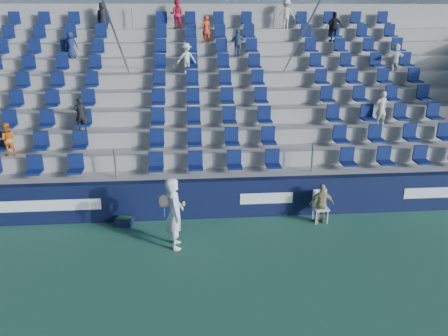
# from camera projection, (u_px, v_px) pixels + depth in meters

# --- Properties ---
(ground) EXTENTS (70.00, 70.00, 0.00)m
(ground) POSITION_uv_depth(u_px,v_px,m) (225.00, 275.00, 10.43)
(ground) COLOR #2A624B
(ground) RESTS_ON ground
(sponsor_wall) EXTENTS (24.00, 0.32, 1.20)m
(sponsor_wall) POSITION_uv_depth(u_px,v_px,m) (217.00, 198.00, 13.17)
(sponsor_wall) COLOR #0E1434
(sponsor_wall) RESTS_ON ground
(grandstand) EXTENTS (24.00, 8.17, 6.63)m
(grandstand) POSITION_uv_depth(u_px,v_px,m) (208.00, 112.00, 17.42)
(grandstand) COLOR #989894
(grandstand) RESTS_ON ground
(tennis_player) EXTENTS (0.69, 0.76, 1.95)m
(tennis_player) POSITION_uv_depth(u_px,v_px,m) (175.00, 213.00, 11.35)
(tennis_player) COLOR white
(tennis_player) RESTS_ON ground
(line_judge_chair) EXTENTS (0.45, 0.46, 0.96)m
(line_judge_chair) POSITION_uv_depth(u_px,v_px,m) (320.00, 203.00, 12.96)
(line_judge_chair) COLOR white
(line_judge_chair) RESTS_ON ground
(line_judge) EXTENTS (0.73, 0.32, 1.22)m
(line_judge) POSITION_uv_depth(u_px,v_px,m) (322.00, 204.00, 12.79)
(line_judge) COLOR tan
(line_judge) RESTS_ON ground
(ball_bin) EXTENTS (0.54, 0.43, 0.27)m
(ball_bin) POSITION_uv_depth(u_px,v_px,m) (124.00, 221.00, 12.75)
(ball_bin) COLOR #0D1632
(ball_bin) RESTS_ON ground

